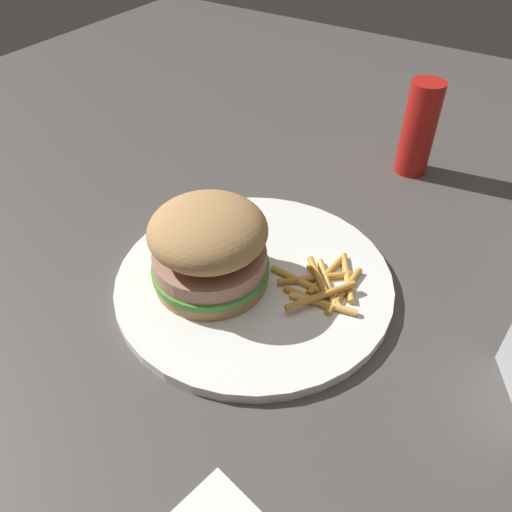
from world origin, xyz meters
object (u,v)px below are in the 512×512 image
ketchup_bottle (419,129)px  plate (256,282)px  fries_pile (323,286)px  sandwich (209,246)px

ketchup_bottle → plate: bearing=169.7°
fries_pile → ketchup_bottle: size_ratio=0.88×
plate → ketchup_bottle: bearing=-10.3°
sandwich → fries_pile: 0.12m
fries_pile → ketchup_bottle: bearing=2.0°
ketchup_bottle → sandwich: bearing=164.5°
fries_pile → sandwich: bearing=115.8°
plate → sandwich: sandwich is taller
sandwich → ketchup_bottle: bearing=-15.5°
sandwich → ketchup_bottle: ketchup_bottle is taller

